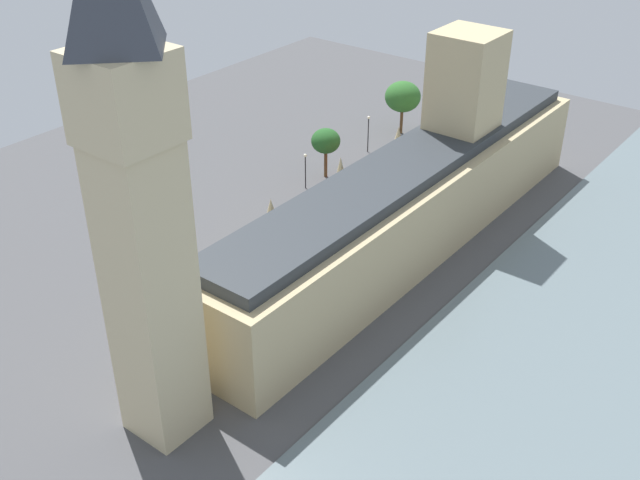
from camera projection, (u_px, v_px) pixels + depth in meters
The scene contains 13 objects.
ground_plane at pixel (392, 241), 110.92m from camera, with size 147.99×147.99×0.00m, color #4C4C4F.
parliament_building at pixel (414, 194), 107.23m from camera, with size 13.63×77.99×27.61m.
clock_tower at pixel (137, 189), 65.64m from camera, with size 7.47×7.47×52.42m.
car_silver_leading at pixel (393, 165), 130.74m from camera, with size 1.97×4.48×1.74m.
double_decker_bus_trailing at pixel (368, 179), 122.33m from camera, with size 2.74×10.53×4.75m.
car_black_midblock at pixel (325, 209), 117.41m from camera, with size 2.10×4.45×1.74m.
car_dark_green_far_end at pixel (250, 266), 103.52m from camera, with size 2.13×4.80×1.74m.
pedestrian_under_trees at pixel (300, 256), 106.01m from camera, with size 0.67×0.69×1.65m.
pedestrian_by_river_gate at pixel (251, 291), 98.73m from camera, with size 0.62×0.53×1.65m.
plane_tree_corner at pixel (326, 141), 125.89m from camera, with size 4.81×4.81×8.49m.
plane_tree_opposite_hall at pixel (403, 97), 141.54m from camera, with size 6.61×6.61×9.98m.
street_lamp_near_tower at pixel (368, 127), 135.35m from camera, with size 0.56×0.56×6.80m.
street_lamp_kerbside at pixel (305, 164), 123.27m from camera, with size 0.56×0.56×6.08m.
Camera 1 is at (-50.23, 81.53, 56.94)m, focal length 43.19 mm.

